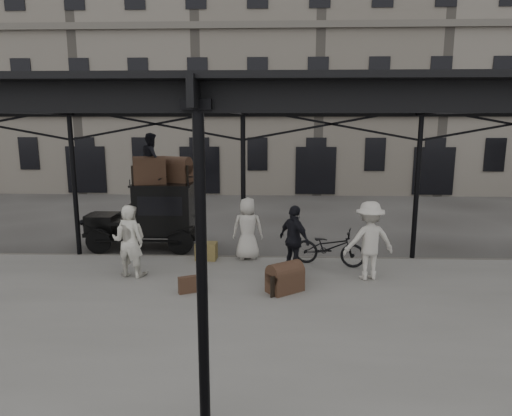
{
  "coord_description": "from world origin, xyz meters",
  "views": [
    {
      "loc": [
        0.87,
        -11.12,
        4.19
      ],
      "look_at": [
        0.39,
        1.6,
        1.7
      ],
      "focal_mm": 32.0,
      "sensor_mm": 36.0,
      "label": 1
    }
  ],
  "objects_px": {
    "porter_left": "(130,241)",
    "steamer_trunk_platform": "(285,279)",
    "bicycle": "(329,247)",
    "porter_official": "(294,240)",
    "steamer_trunk_roof_near": "(150,172)",
    "taxi": "(156,212)"
  },
  "relations": [
    {
      "from": "taxi",
      "to": "bicycle",
      "type": "relative_size",
      "value": 1.84
    },
    {
      "from": "taxi",
      "to": "steamer_trunk_platform",
      "type": "height_order",
      "value": "taxi"
    },
    {
      "from": "taxi",
      "to": "porter_official",
      "type": "bearing_deg",
      "value": -32.01
    },
    {
      "from": "steamer_trunk_roof_near",
      "to": "taxi",
      "type": "bearing_deg",
      "value": 55.92
    },
    {
      "from": "porter_official",
      "to": "steamer_trunk_roof_near",
      "type": "relative_size",
      "value": 1.85
    },
    {
      "from": "taxi",
      "to": "bicycle",
      "type": "distance_m",
      "value": 5.79
    },
    {
      "from": "porter_left",
      "to": "porter_official",
      "type": "height_order",
      "value": "porter_left"
    },
    {
      "from": "steamer_trunk_roof_near",
      "to": "porter_left",
      "type": "bearing_deg",
      "value": -101.65
    },
    {
      "from": "porter_official",
      "to": "bicycle",
      "type": "height_order",
      "value": "porter_official"
    },
    {
      "from": "steamer_trunk_roof_near",
      "to": "steamer_trunk_platform",
      "type": "relative_size",
      "value": 1.2
    },
    {
      "from": "porter_left",
      "to": "bicycle",
      "type": "bearing_deg",
      "value": -152.2
    },
    {
      "from": "taxi",
      "to": "steamer_trunk_roof_near",
      "type": "xyz_separation_m",
      "value": [
        -0.08,
        -0.25,
        1.34
      ]
    },
    {
      "from": "porter_left",
      "to": "porter_official",
      "type": "relative_size",
      "value": 1.04
    },
    {
      "from": "porter_official",
      "to": "porter_left",
      "type": "bearing_deg",
      "value": 56.73
    },
    {
      "from": "bicycle",
      "to": "steamer_trunk_platform",
      "type": "height_order",
      "value": "bicycle"
    },
    {
      "from": "bicycle",
      "to": "steamer_trunk_platform",
      "type": "xyz_separation_m",
      "value": [
        -1.28,
        -2.05,
        -0.22
      ]
    },
    {
      "from": "porter_official",
      "to": "bicycle",
      "type": "relative_size",
      "value": 0.92
    },
    {
      "from": "taxi",
      "to": "bicycle",
      "type": "height_order",
      "value": "taxi"
    },
    {
      "from": "taxi",
      "to": "porter_left",
      "type": "bearing_deg",
      "value": -87.41
    },
    {
      "from": "taxi",
      "to": "steamer_trunk_roof_near",
      "type": "bearing_deg",
      "value": -108.07
    },
    {
      "from": "taxi",
      "to": "porter_official",
      "type": "distance_m",
      "value": 5.17
    },
    {
      "from": "porter_left",
      "to": "steamer_trunk_platform",
      "type": "xyz_separation_m",
      "value": [
        3.96,
        -0.88,
        -0.65
      ]
    }
  ]
}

